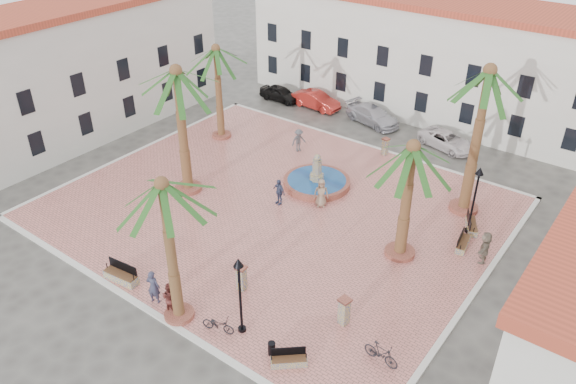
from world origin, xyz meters
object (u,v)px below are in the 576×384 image
object	(u,v)px
lamppost_s	(239,283)
bollard_se	(241,278)
palm_nw	(216,59)
pedestrian_north	(299,140)
bench_e	(463,244)
bicycle_b	(381,353)
car_white	(447,140)
bollard_e	(344,311)
palm_s	(164,200)
litter_bin	(272,348)
lamppost_e	(476,189)
car_silver	(372,115)
car_black	(280,93)
palm_ne	(487,87)
bench_ne	(471,226)
cyclist_a	(153,287)
car_red	(316,100)
palm_sw	(177,86)
bench_se	(289,361)
bollard_n	(385,146)
pedestrian_fountain_b	(279,192)
pedestrian_east	(485,247)
pedestrian_fountain_a	(321,193)
palm_e	(411,162)
bench_s	(121,276)
bicycle_a	(218,324)

from	to	relation	value
lamppost_s	bollard_se	size ratio (longest dim) A/B	2.99
palm_nw	pedestrian_north	size ratio (longest dim) A/B	4.19
bench_e	bicycle_b	size ratio (longest dim) A/B	1.00
bicycle_b	pedestrian_north	world-z (taller)	pedestrian_north
pedestrian_north	car_white	world-z (taller)	pedestrian_north
bollard_e	lamppost_s	bearing A→B (deg)	-137.49
palm_s	car_white	world-z (taller)	palm_s
palm_nw	litter_bin	xyz separation A→B (m)	(16.86, -15.06, -5.87)
lamppost_e	car_silver	bearing A→B (deg)	139.96
lamppost_e	bicycle_b	distance (m)	12.04
bicycle_b	car_black	distance (m)	30.69
palm_ne	bench_ne	distance (m)	8.06
cyclist_a	car_red	distance (m)	26.35
palm_sw	bench_se	distance (m)	17.61
bollard_n	pedestrian_fountain_b	world-z (taller)	pedestrian_fountain_b
bench_ne	cyclist_a	world-z (taller)	cyclist_a
bench_se	pedestrian_east	distance (m)	12.82
bench_e	lamppost_s	xyz separation A→B (m)	(-5.77, -12.33, 2.64)
pedestrian_fountain_a	pedestrian_fountain_b	bearing A→B (deg)	173.96
bicycle_b	car_white	bearing A→B (deg)	20.52
bollard_n	car_black	world-z (taller)	bollard_n
palm_sw	palm_ne	size ratio (longest dim) A/B	0.91
bollard_n	car_silver	world-z (taller)	bollard_n
palm_e	car_silver	bearing A→B (deg)	124.45
palm_ne	bollard_e	bearing A→B (deg)	-93.37
bollard_se	bollard_n	size ratio (longest dim) A/B	1.09
bench_ne	bench_e	bearing A→B (deg)	160.86
bollard_e	car_white	distance (m)	20.80
pedestrian_fountain_a	car_silver	world-z (taller)	pedestrian_fountain_a
palm_sw	palm_e	bearing A→B (deg)	8.40
bollard_se	pedestrian_east	bearing A→B (deg)	46.77
bollard_e	bench_e	bearing A→B (deg)	76.21
palm_ne	bench_s	world-z (taller)	palm_ne
pedestrian_fountain_a	pedestrian_north	bearing A→B (deg)	99.39
lamppost_e	bollard_n	bearing A→B (deg)	146.36
bicycle_a	car_white	bearing A→B (deg)	-17.92
bench_e	bicycle_b	bearing A→B (deg)	172.93
palm_s	bollard_n	world-z (taller)	palm_s
pedestrian_fountain_b	car_white	bearing A→B (deg)	80.80
bollard_se	lamppost_s	bearing A→B (deg)	-49.08
bench_se	palm_sw	bearing A→B (deg)	109.34
bollard_e	pedestrian_east	xyz separation A→B (m)	(3.58, 8.54, 0.17)
bollard_e	bench_ne	bearing A→B (deg)	79.96
palm_s	car_black	bearing A→B (deg)	117.41
bench_ne	bollard_n	world-z (taller)	bollard_n
pedestrian_north	car_red	xyz separation A→B (m)	(-3.74, 7.76, -0.30)
bollard_e	bicycle_a	world-z (taller)	bollard_e
lamppost_s	bollard_e	distance (m)	5.25
lamppost_e	cyclist_a	size ratio (longest dim) A/B	2.27
car_silver	bench_s	bearing A→B (deg)	-166.82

